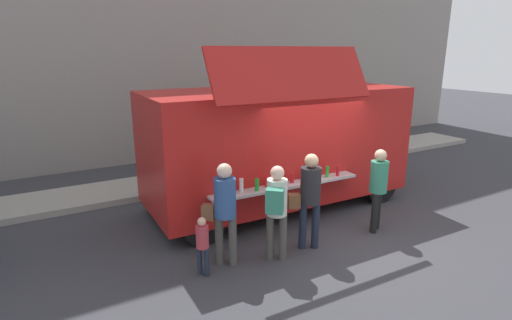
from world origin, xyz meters
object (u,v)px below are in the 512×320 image
Objects in this scene: trash_bin at (337,146)px; customer_rear_waiting at (224,206)px; customer_front_ordering at (309,193)px; customer_mid_with_backpack at (277,204)px; customer_extra_browsing at (378,183)px; food_truck_main at (278,143)px; child_near_queue at (202,241)px.

trash_bin is 7.34m from customer_rear_waiting.
customer_front_ordering reaches higher than customer_rear_waiting.
customer_extra_browsing is (2.38, 0.00, -0.03)m from customer_mid_with_backpack.
customer_mid_with_backpack reaches higher than trash_bin.
customer_rear_waiting reaches higher than customer_extra_browsing.
customer_mid_with_backpack reaches higher than customer_extra_browsing.
customer_rear_waiting is at bearing 54.73° from customer_extra_browsing.
food_truck_main is at bearing 7.64° from customer_mid_with_backpack.
trash_bin is 5.32m from customer_extra_browsing.
child_near_queue is at bearing 57.79° from customer_extra_browsing.
customer_front_ordering is 1.00× the size of customer_rear_waiting.
child_near_queue is (-2.04, 0.08, -0.46)m from customer_front_ordering.
food_truck_main is at bearing -9.01° from customer_rear_waiting.
customer_extra_browsing is 3.69m from child_near_queue.
food_truck_main is 3.51× the size of customer_extra_browsing.
trash_bin is at bearing 32.66° from food_truck_main.
customer_rear_waiting is at bearing -18.64° from child_near_queue.
customer_front_ordering is at bearing 57.38° from customer_extra_browsing.
customer_rear_waiting is 3.21m from customer_extra_browsing.
customer_front_ordering is (-0.67, -2.07, -0.43)m from food_truck_main.
child_near_queue is at bearing 112.25° from customer_front_ordering.
trash_bin is at bearing -8.23° from customer_mid_with_backpack.
food_truck_main reaches higher than customer_mid_with_backpack.
customer_front_ordering is 0.76m from customer_mid_with_backpack.
customer_mid_with_backpack is 0.95× the size of customer_rear_waiting.
customer_extra_browsing is (1.63, -0.08, -0.05)m from customer_front_ordering.
food_truck_main is 3.51× the size of customer_mid_with_backpack.
customer_extra_browsing is at bearing -64.99° from food_truck_main.
customer_mid_with_backpack is at bearing -69.46° from customer_rear_waiting.
customer_front_ordering reaches higher than trash_bin.
food_truck_main reaches higher than trash_bin.
customer_extra_browsing is 1.67× the size of child_near_queue.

